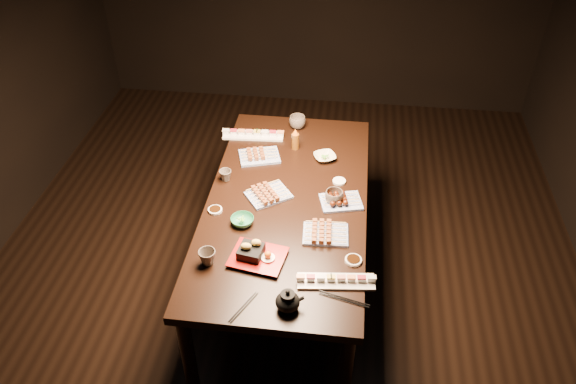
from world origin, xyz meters
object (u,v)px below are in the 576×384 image
at_px(yakitori_plate_center, 268,192).
at_px(teapot, 288,300).
at_px(condiment_bottle, 295,139).
at_px(edamame_bowl_green, 242,221).
at_px(sushi_platter_far, 253,133).
at_px(teacup_far_left, 226,175).
at_px(dining_table, 287,248).
at_px(teacup_near_left, 207,257).
at_px(tempura_tray, 258,252).
at_px(teacup_far_right, 297,122).
at_px(sushi_platter_near, 336,279).
at_px(yakitori_plate_right, 326,231).
at_px(teacup_mid_right, 334,197).
at_px(edamame_bowl_cream, 325,157).
at_px(yakitori_plate_left, 259,153).

xyz_separation_m(yakitori_plate_center, teapot, (0.21, -0.79, 0.03)).
bearing_deg(condiment_bottle, edamame_bowl_green, -104.96).
distance_m(sushi_platter_far, teacup_far_left, 0.49).
bearing_deg(dining_table, teacup_near_left, -127.27).
distance_m(dining_table, tempura_tray, 0.65).
distance_m(dining_table, teacup_far_right, 0.88).
xyz_separation_m(sushi_platter_near, yakitori_plate_right, (-0.07, 0.32, 0.01)).
xyz_separation_m(tempura_tray, teapot, (0.19, -0.29, 0.01)).
xyz_separation_m(tempura_tray, teacup_near_left, (-0.24, -0.06, -0.01)).
height_order(yakitori_plate_right, teacup_mid_right, teacup_mid_right).
height_order(sushi_platter_near, sushi_platter_far, sushi_platter_far).
distance_m(sushi_platter_near, teacup_near_left, 0.64).
height_order(yakitori_plate_center, teacup_far_right, teacup_far_right).
relative_size(edamame_bowl_cream, teapot, 0.98).
bearing_deg(yakitori_plate_center, edamame_bowl_cream, 18.74).
distance_m(sushi_platter_near, yakitori_plate_center, 0.74).
relative_size(dining_table, teacup_far_left, 24.89).
xyz_separation_m(teacup_mid_right, condiment_bottle, (-0.28, 0.52, 0.03)).
bearing_deg(teacup_near_left, yakitori_plate_right, 25.59).
height_order(teacup_mid_right, teacup_far_right, teacup_far_right).
bearing_deg(teacup_mid_right, sushi_platter_near, -85.61).
distance_m(sushi_platter_far, yakitori_plate_center, 0.64).
bearing_deg(sushi_platter_near, teacup_far_right, 97.84).
bearing_deg(condiment_bottle, sushi_platter_near, -73.82).
xyz_separation_m(dining_table, yakitori_plate_left, (-0.22, 0.40, 0.41)).
bearing_deg(teacup_mid_right, yakitori_plate_center, 178.23).
xyz_separation_m(sushi_platter_far, teacup_mid_right, (0.57, -0.62, 0.02)).
distance_m(yakitori_plate_left, teacup_near_left, 0.94).
height_order(edamame_bowl_cream, teacup_far_right, teacup_far_right).
bearing_deg(tempura_tray, sushi_platter_far, 110.80).
bearing_deg(teacup_far_left, teapot, -62.16).
distance_m(dining_table, condiment_bottle, 0.69).
bearing_deg(teacup_near_left, edamame_bowl_cream, 62.09).
bearing_deg(teacup_mid_right, teapot, -101.86).
height_order(yakitori_plate_center, yakitori_plate_left, yakitori_plate_left).
xyz_separation_m(dining_table, sushi_platter_far, (-0.30, 0.63, 0.40)).
bearing_deg(condiment_bottle, yakitori_plate_center, -100.82).
bearing_deg(teacup_far_left, yakitori_plate_left, 57.55).
height_order(sushi_platter_near, yakitori_plate_center, yakitori_plate_center).
distance_m(sushi_platter_near, teacup_far_left, 1.01).
height_order(sushi_platter_near, yakitori_plate_right, yakitori_plate_right).
xyz_separation_m(sushi_platter_near, teapot, (-0.21, -0.18, 0.03)).
height_order(edamame_bowl_cream, teacup_near_left, teacup_near_left).
bearing_deg(teacup_far_right, teacup_far_left, -119.53).
height_order(teacup_mid_right, teapot, teapot).
bearing_deg(yakitori_plate_left, sushi_platter_near, -78.46).
distance_m(sushi_platter_far, edamame_bowl_cream, 0.53).
relative_size(sushi_platter_near, tempura_tray, 1.38).
height_order(edamame_bowl_green, teacup_far_right, teacup_far_right).
bearing_deg(tempura_tray, condiment_bottle, 95.60).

